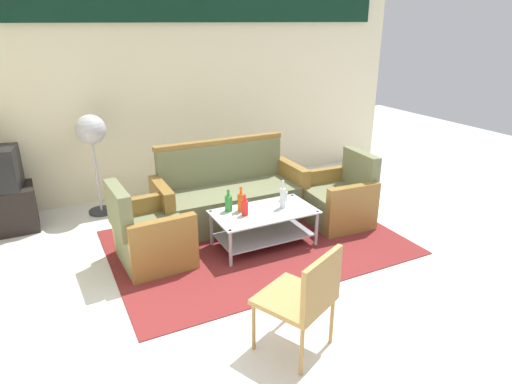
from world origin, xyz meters
The scene contains 14 objects.
ground_plane centered at (0.00, 0.00, 0.00)m, with size 14.00×14.00×0.00m, color silver.
wall_back centered at (0.00, 3.05, 1.48)m, with size 6.52×0.19×2.80m.
rug centered at (-0.10, 0.95, 0.01)m, with size 3.11×2.15×0.01m, color maroon.
couch centered at (-0.12, 1.62, 0.32)m, with size 1.81×0.76×0.96m.
armchair_left centered at (-1.24, 1.07, 0.29)m, with size 0.73×0.79×0.85m.
armchair_right centered at (1.04, 0.99, 0.29)m, with size 0.74×0.80×0.85m.
coffee_table centered at (-0.05, 0.85, 0.27)m, with size 1.10×0.60×0.40m.
bottle_green centered at (-0.39, 1.03, 0.50)m, with size 0.08×0.08×0.24m.
bottle_orange centered at (-0.27, 0.97, 0.52)m, with size 0.08×0.08×0.28m.
bottle_red centered at (-0.28, 0.85, 0.50)m, with size 0.07×0.07×0.23m.
bottle_clear centered at (0.17, 0.85, 0.53)m, with size 0.06×0.06×0.32m.
cup centered at (0.29, 1.03, 0.46)m, with size 0.08×0.08×0.10m, color silver.
pedestal_fan centered at (-1.50, 2.60, 1.01)m, with size 0.36×0.36×1.27m.
wicker_chair centered at (-0.57, -0.76, 0.49)m, with size 0.64×0.64×0.84m.
Camera 1 is at (-2.09, -3.00, 2.32)m, focal length 31.20 mm.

